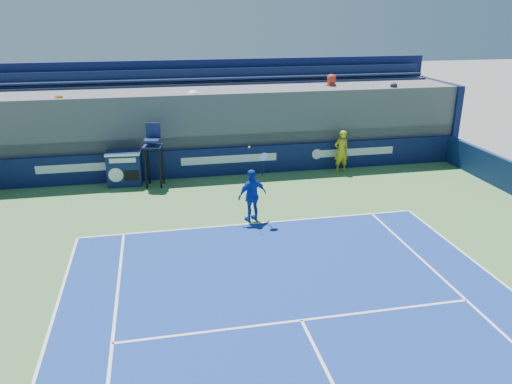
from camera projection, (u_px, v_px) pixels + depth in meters
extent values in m
imported|color=gold|center=(341.00, 151.00, 21.13)|extent=(0.70, 0.50, 1.81)
cube|color=white|center=(254.00, 223.00, 16.23)|extent=(10.97, 0.07, 0.00)
cube|color=white|center=(301.00, 320.00, 11.19)|extent=(8.23, 0.07, 0.00)
cube|color=#0B1543|center=(229.00, 161.00, 20.83)|extent=(20.40, 0.20, 1.20)
cube|color=white|center=(78.00, 168.00, 19.56)|extent=(3.20, 0.01, 0.32)
cube|color=white|center=(230.00, 159.00, 20.69)|extent=(4.00, 0.01, 0.32)
cube|color=white|center=(354.00, 152.00, 21.72)|extent=(3.60, 0.01, 0.32)
cylinder|color=white|center=(317.00, 154.00, 21.40)|extent=(0.44, 0.01, 0.44)
cube|color=#0E1A48|center=(124.00, 168.00, 19.58)|extent=(1.34, 0.77, 1.40)
cube|color=white|center=(123.00, 153.00, 19.36)|extent=(1.36, 0.79, 0.10)
cylinder|color=white|center=(116.00, 175.00, 19.26)|extent=(0.56, 0.05, 0.56)
cube|color=black|center=(132.00, 176.00, 19.36)|extent=(0.55, 0.05, 0.40)
cube|color=white|center=(122.00, 161.00, 19.10)|extent=(1.00, 0.06, 0.18)
cylinder|color=black|center=(146.00, 169.00, 19.18)|extent=(0.08, 0.08, 1.60)
cylinder|color=black|center=(160.00, 169.00, 19.18)|extent=(0.08, 0.08, 1.60)
cylinder|color=black|center=(149.00, 165.00, 19.70)|extent=(0.08, 0.08, 1.60)
cylinder|color=black|center=(163.00, 165.00, 19.70)|extent=(0.08, 0.08, 1.60)
cube|color=#101E50|center=(153.00, 146.00, 19.15)|extent=(0.83, 0.83, 0.06)
cube|color=navy|center=(152.00, 140.00, 18.97)|extent=(0.63, 0.55, 0.08)
cube|color=#151B4F|center=(153.00, 130.00, 19.21)|extent=(0.55, 0.17, 0.60)
imported|color=#1539B1|center=(252.00, 195.00, 16.20)|extent=(1.11, 0.74, 1.75)
cylinder|color=black|center=(263.00, 171.00, 16.02)|extent=(0.07, 0.16, 0.39)
torus|color=silver|center=(264.00, 157.00, 15.80)|extent=(0.31, 0.18, 0.29)
cylinder|color=white|center=(264.00, 157.00, 15.80)|extent=(0.26, 0.14, 0.24)
sphere|color=yellow|center=(249.00, 147.00, 15.48)|extent=(0.07, 0.07, 0.07)
cube|color=#515156|center=(222.00, 126.00, 22.20)|extent=(20.40, 3.60, 3.38)
cube|color=#515156|center=(227.00, 138.00, 21.03)|extent=(20.40, 0.90, 0.55)
cube|color=#121F43|center=(227.00, 127.00, 20.77)|extent=(20.00, 0.45, 0.08)
cube|color=#121F43|center=(226.00, 121.00, 20.93)|extent=(20.00, 0.06, 0.45)
cube|color=#515156|center=(224.00, 120.00, 21.67)|extent=(20.40, 0.90, 0.55)
cube|color=#121F43|center=(224.00, 110.00, 21.41)|extent=(20.00, 0.45, 0.08)
cube|color=#121F43|center=(223.00, 104.00, 21.57)|extent=(20.00, 0.06, 0.45)
cube|color=#515156|center=(220.00, 104.00, 22.30)|extent=(20.40, 0.90, 0.55)
cube|color=#121F43|center=(221.00, 94.00, 22.05)|extent=(20.00, 0.45, 0.08)
cube|color=#121F43|center=(220.00, 88.00, 22.21)|extent=(20.00, 0.06, 0.45)
cube|color=#515156|center=(218.00, 89.00, 22.94)|extent=(20.40, 0.90, 0.55)
cube|color=#121F43|center=(218.00, 79.00, 22.68)|extent=(20.00, 0.45, 0.08)
cube|color=#121F43|center=(217.00, 73.00, 22.84)|extent=(20.00, 0.06, 0.45)
cube|color=#0C1647|center=(216.00, 106.00, 23.81)|extent=(20.80, 0.30, 4.40)
cube|color=#0C1647|center=(434.00, 116.00, 24.14)|extent=(0.30, 3.90, 3.40)
imported|color=#C58E17|center=(60.00, 117.00, 19.36)|extent=(0.92, 0.77, 1.71)
imported|color=white|center=(194.00, 112.00, 20.33)|extent=(1.23, 0.87, 1.73)
imported|color=#177582|center=(254.00, 112.00, 20.83)|extent=(0.93, 0.42, 1.56)
imported|color=red|center=(331.00, 92.00, 22.15)|extent=(0.82, 0.58, 1.57)
imported|color=black|center=(391.00, 103.00, 21.95)|extent=(0.69, 0.48, 1.81)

